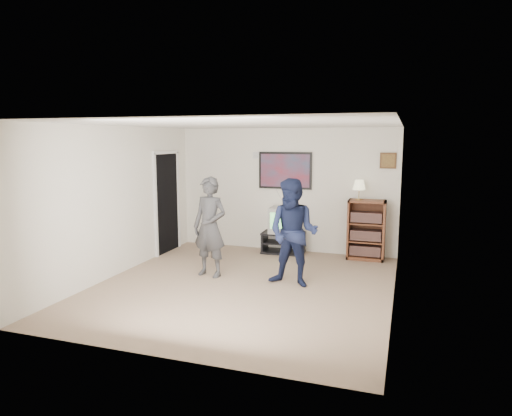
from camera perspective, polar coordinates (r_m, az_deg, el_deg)
The scene contains 13 objects.
room_shell at distance 7.29m, azimuth -0.67°, elevation 0.48°, with size 4.51×5.00×2.51m.
media_stand at distance 9.24m, azimuth 3.44°, elevation -4.34°, with size 0.86×0.50×0.42m.
crt_television at distance 9.14m, azimuth 3.70°, elevation -1.50°, with size 0.61×0.51×0.51m, color gray, non-canonical shape.
bookshelf at distance 8.94m, azimuth 13.62°, elevation -2.66°, with size 0.69×0.40×1.14m, color #532A19, non-canonical shape.
table_lamp at distance 8.83m, azimuth 12.76°, elevation 2.23°, with size 0.24×0.24×0.38m, color #F8F1BC, non-canonical shape.
person_tall at distance 7.62m, azimuth -5.79°, elevation -2.37°, with size 0.61×0.40×1.67m, color #363639.
person_short at distance 7.10m, azimuth 4.68°, elevation -3.11°, with size 0.82×0.64×1.69m, color #161D3C.
controller_left at distance 7.77m, azimuth -5.19°, elevation 0.25°, with size 0.03×0.11×0.03m, color white.
controller_right at distance 7.34m, azimuth 4.91°, elevation -1.16°, with size 0.04×0.13×0.04m, color white.
poster at distance 9.27m, azimuth 3.65°, elevation 4.70°, with size 1.10×0.03×0.75m, color black.
air_vent at distance 9.42m, azimuth 0.42°, elevation 6.60°, with size 0.28×0.02×0.14m, color white.
small_picture at distance 8.97m, azimuth 16.19°, elevation 5.71°, with size 0.30×0.03×0.30m, color #4A2A17.
doorway at distance 9.38m, azimuth -11.12°, elevation 0.60°, with size 0.03×0.85×2.00m, color black.
Camera 1 is at (2.36, -6.47, 2.28)m, focal length 32.00 mm.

